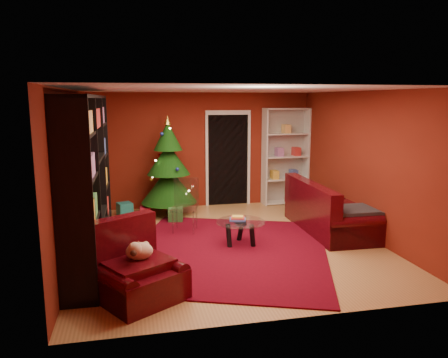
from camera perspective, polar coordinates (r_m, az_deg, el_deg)
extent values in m
cube|color=#AE7A45|center=(7.65, 0.64, -8.47)|extent=(5.00, 5.50, 0.05)
cube|color=silver|center=(7.25, 0.68, 11.78)|extent=(5.00, 5.50, 0.05)
cube|color=maroon|center=(10.03, -2.88, 3.80)|extent=(5.00, 0.05, 2.60)
cube|color=maroon|center=(7.21, -19.30, 0.63)|extent=(0.05, 5.50, 2.60)
cube|color=maroon|center=(8.27, 18.00, 1.88)|extent=(0.05, 5.50, 2.60)
cube|color=#5A0413|center=(7.22, 0.46, -9.36)|extent=(4.27, 4.58, 0.02)
cube|color=#18706F|center=(9.53, -12.83, -3.89)|extent=(0.37, 0.37, 0.29)
cube|color=#2A692A|center=(8.94, -6.33, -4.62)|extent=(0.33, 0.33, 0.29)
cube|color=maroon|center=(9.38, -10.22, -4.24)|extent=(0.23, 0.23, 0.22)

